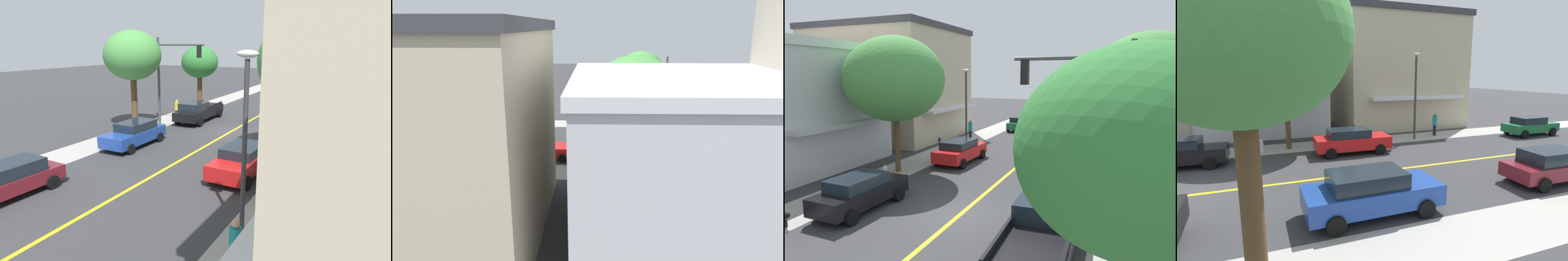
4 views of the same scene
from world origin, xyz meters
TOP-DOWN VIEW (x-y plane):
  - ground_plane at (0.00, 0.00)m, footprint 140.00×140.00m
  - sidewalk_left at (-6.60, 0.00)m, footprint 2.66×126.00m
  - road_centerline_stripe at (0.00, 0.00)m, footprint 0.20×126.00m
  - tan_rowhouse at (-14.48, 3.30)m, footprint 11.20×10.00m
  - brick_apartment_block at (-14.49, 15.19)m, footprint 12.97×11.07m
  - street_tree_left_near at (6.97, 2.69)m, footprint 4.34×4.34m
  - street_tree_right_corner at (-6.39, 4.64)m, footprint 5.85×5.85m
  - fire_hydrant at (-6.06, 2.96)m, footprint 0.44×0.24m
  - parking_meter at (-5.88, 8.92)m, footprint 0.12×0.18m
  - street_lamp at (-5.99, 13.70)m, footprint 0.70×0.36m
  - red_sedan_left_curb at (-3.88, 8.15)m, footprint 2.20×4.62m
  - blue_sedan_right_curb at (4.15, 6.43)m, footprint 2.12×4.80m
  - green_sedan_left_curb at (-3.98, 22.96)m, footprint 1.94×4.37m
  - black_sedan_left_curb at (-4.25, -1.07)m, footprint 2.05×4.53m
  - maroon_sedan_right_curb at (4.09, 15.25)m, footprint 2.13×4.71m
  - pedestrian_teal_shirt at (-6.57, 15.83)m, footprint 0.35×0.35m

SIDE VIEW (x-z plane):
  - ground_plane at x=0.00m, z-range 0.00..0.00m
  - road_centerline_stripe at x=0.00m, z-range 0.00..0.00m
  - sidewalk_left at x=-6.60m, z-range 0.00..0.01m
  - fire_hydrant at x=-6.06m, z-range 0.00..0.81m
  - green_sedan_left_curb at x=-3.98m, z-range 0.04..1.52m
  - maroon_sedan_right_curb at x=4.09m, z-range 0.03..1.54m
  - red_sedan_left_curb at x=-3.88m, z-range 0.04..1.57m
  - black_sedan_left_curb at x=-4.25m, z-range 0.04..1.59m
  - blue_sedan_right_curb at x=4.15m, z-range 0.04..1.61m
  - parking_meter at x=-5.88m, z-range 0.22..1.61m
  - pedestrian_teal_shirt at x=-6.57m, z-range 0.06..1.91m
  - street_lamp at x=-5.99m, z-range 0.76..7.05m
  - tan_rowhouse at x=-14.48m, z-range 0.01..7.84m
  - brick_apartment_block at x=-14.49m, z-range 0.01..10.18m
  - street_tree_right_corner at x=-6.39m, z-range 1.54..9.62m
  - street_tree_left_near at x=6.97m, z-range 1.85..9.34m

